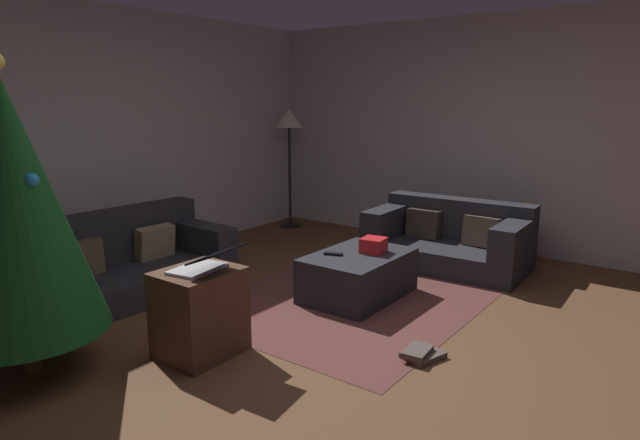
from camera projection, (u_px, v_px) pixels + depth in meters
ground_plane at (354, 347)px, 3.81m from camera, size 6.40×6.40×0.00m
rear_partition at (87, 140)px, 5.36m from camera, size 6.40×0.12×2.60m
corner_partition at (512, 135)px, 5.99m from camera, size 0.12×6.40×2.60m
couch_left at (122, 264)px, 4.82m from camera, size 1.82×0.93×0.71m
couch_right at (450, 239)px, 5.66m from camera, size 0.92×1.60×0.66m
ottoman at (358, 275)px, 4.75m from camera, size 0.96×0.66×0.39m
gift_box at (374, 245)px, 4.74m from camera, size 0.22×0.22×0.13m
tv_remote at (333, 254)px, 4.67m from camera, size 0.10×0.17×0.02m
christmas_tree at (13, 206)px, 3.24m from camera, size 0.99×0.99×1.95m
side_table at (200, 312)px, 3.65m from camera, size 0.52×0.44×0.59m
laptop at (205, 263)px, 3.55m from camera, size 0.42×0.45×0.18m
book_stack at (421, 354)px, 3.64m from camera, size 0.31×0.26×0.07m
corner_lamp at (289, 127)px, 7.15m from camera, size 0.36×0.36×1.57m
area_rug at (358, 296)px, 4.79m from camera, size 2.60×2.00×0.01m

